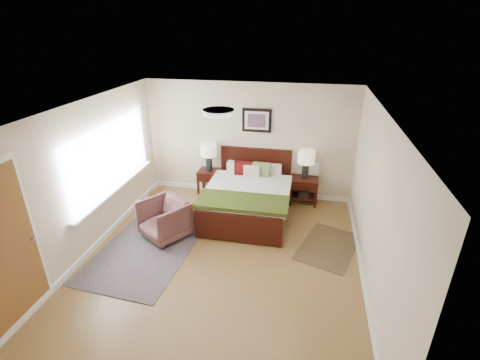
{
  "coord_description": "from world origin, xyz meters",
  "views": [
    {
      "loc": [
        1.22,
        -4.58,
        3.59
      ],
      "look_at": [
        0.13,
        0.89,
        1.05
      ],
      "focal_mm": 26.0,
      "sensor_mm": 36.0,
      "label": 1
    }
  ],
  "objects_px": {
    "lamp_left": "(209,152)",
    "nightstand_right": "(304,188)",
    "rug_persian": "(144,253)",
    "armchair": "(165,219)",
    "lamp_right": "(306,159)",
    "bed": "(248,193)",
    "nightstand_left": "(209,176)"
  },
  "relations": [
    {
      "from": "nightstand_left",
      "to": "lamp_right",
      "type": "height_order",
      "value": "lamp_right"
    },
    {
      "from": "bed",
      "to": "nightstand_left",
      "type": "relative_size",
      "value": 3.49
    },
    {
      "from": "nightstand_left",
      "to": "nightstand_right",
      "type": "relative_size",
      "value": 1.0
    },
    {
      "from": "nightstand_left",
      "to": "lamp_left",
      "type": "distance_m",
      "value": 0.55
    },
    {
      "from": "bed",
      "to": "nightstand_left",
      "type": "bearing_deg",
      "value": 143.67
    },
    {
      "from": "nightstand_right",
      "to": "lamp_left",
      "type": "distance_m",
      "value": 2.2
    },
    {
      "from": "nightstand_right",
      "to": "lamp_left",
      "type": "height_order",
      "value": "lamp_left"
    },
    {
      "from": "nightstand_right",
      "to": "armchair",
      "type": "xyz_separation_m",
      "value": [
        -2.42,
        -1.81,
        0.0
      ]
    },
    {
      "from": "bed",
      "to": "nightstand_left",
      "type": "xyz_separation_m",
      "value": [
        -1.01,
        0.74,
        -0.05
      ]
    },
    {
      "from": "nightstand_right",
      "to": "armchair",
      "type": "bearing_deg",
      "value": -143.24
    },
    {
      "from": "lamp_right",
      "to": "rug_persian",
      "type": "height_order",
      "value": "lamp_right"
    },
    {
      "from": "armchair",
      "to": "nightstand_right",
      "type": "bearing_deg",
      "value": 71.02
    },
    {
      "from": "lamp_right",
      "to": "nightstand_left",
      "type": "bearing_deg",
      "value": -179.44
    },
    {
      "from": "lamp_left",
      "to": "nightstand_right",
      "type": "bearing_deg",
      "value": -0.35
    },
    {
      "from": "lamp_right",
      "to": "rug_persian",
      "type": "distance_m",
      "value": 3.67
    },
    {
      "from": "lamp_right",
      "to": "rug_persian",
      "type": "relative_size",
      "value": 0.29
    },
    {
      "from": "nightstand_right",
      "to": "lamp_left",
      "type": "bearing_deg",
      "value": 179.65
    },
    {
      "from": "armchair",
      "to": "bed",
      "type": "bearing_deg",
      "value": 72.55
    },
    {
      "from": "lamp_left",
      "to": "armchair",
      "type": "distance_m",
      "value": 1.96
    },
    {
      "from": "lamp_right",
      "to": "nightstand_right",
      "type": "bearing_deg",
      "value": -90.0
    },
    {
      "from": "nightstand_left",
      "to": "rug_persian",
      "type": "bearing_deg",
      "value": -102.04
    },
    {
      "from": "bed",
      "to": "nightstand_right",
      "type": "xyz_separation_m",
      "value": [
        1.08,
        0.75,
        -0.15
      ]
    },
    {
      "from": "lamp_left",
      "to": "rug_persian",
      "type": "xyz_separation_m",
      "value": [
        -0.51,
        -2.39,
        -1.01
      ]
    },
    {
      "from": "nightstand_right",
      "to": "lamp_right",
      "type": "relative_size",
      "value": 0.95
    },
    {
      "from": "bed",
      "to": "lamp_right",
      "type": "relative_size",
      "value": 3.32
    },
    {
      "from": "lamp_left",
      "to": "lamp_right",
      "type": "xyz_separation_m",
      "value": [
        2.1,
        0.0,
        -0.01
      ]
    },
    {
      "from": "lamp_left",
      "to": "rug_persian",
      "type": "distance_m",
      "value": 2.64
    },
    {
      "from": "armchair",
      "to": "rug_persian",
      "type": "xyz_separation_m",
      "value": [
        -0.18,
        -0.57,
        -0.35
      ]
    },
    {
      "from": "lamp_left",
      "to": "rug_persian",
      "type": "relative_size",
      "value": 0.29
    },
    {
      "from": "nightstand_left",
      "to": "rug_persian",
      "type": "distance_m",
      "value": 2.47
    },
    {
      "from": "bed",
      "to": "rug_persian",
      "type": "bearing_deg",
      "value": -133.02
    },
    {
      "from": "bed",
      "to": "lamp_left",
      "type": "distance_m",
      "value": 1.37
    }
  ]
}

